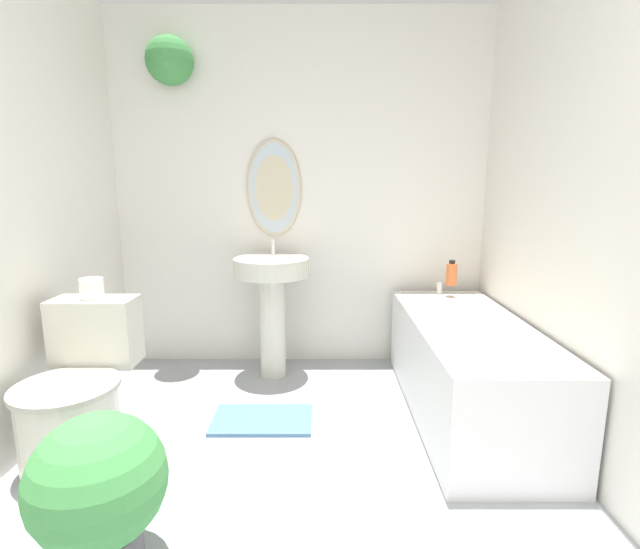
% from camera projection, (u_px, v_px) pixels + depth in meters
% --- Properties ---
extents(wall_back, '(2.66, 0.30, 2.40)m').
position_uv_depth(wall_back, '(292.00, 186.00, 3.19)').
color(wall_back, silver).
rests_on(wall_back, ground_plane).
extents(wall_right, '(0.06, 3.00, 2.40)m').
position_uv_depth(wall_right, '(624.00, 202.00, 1.77)').
color(wall_right, silver).
rests_on(wall_right, ground_plane).
extents(toilet, '(0.45, 0.63, 0.72)m').
position_uv_depth(toilet, '(77.00, 399.00, 2.13)').
color(toilet, beige).
rests_on(toilet, ground_plane).
extents(pedestal_sink, '(0.49, 0.49, 0.90)m').
position_uv_depth(pedestal_sink, '(271.00, 292.00, 3.03)').
color(pedestal_sink, beige).
rests_on(pedestal_sink, ground_plane).
extents(bathtub, '(0.60, 1.52, 0.61)m').
position_uv_depth(bathtub, '(466.00, 366.00, 2.57)').
color(bathtub, silver).
rests_on(bathtub, ground_plane).
extents(shampoo_bottle, '(0.07, 0.07, 0.17)m').
position_uv_depth(shampoo_bottle, '(451.00, 274.00, 3.07)').
color(shampoo_bottle, '#DB6633').
rests_on(shampoo_bottle, bathtub).
extents(potted_plant, '(0.44, 0.44, 0.55)m').
position_uv_depth(potted_plant, '(98.00, 488.00, 1.49)').
color(potted_plant, '#47474C').
rests_on(potted_plant, ground_plane).
extents(bath_mat, '(0.54, 0.33, 0.02)m').
position_uv_depth(bath_mat, '(261.00, 420.00, 2.51)').
color(bath_mat, '#4C7093').
rests_on(bath_mat, ground_plane).
extents(toilet_paper_roll, '(0.11, 0.11, 0.10)m').
position_uv_depth(toilet_paper_roll, '(91.00, 289.00, 2.26)').
color(toilet_paper_roll, white).
rests_on(toilet_paper_roll, toilet).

